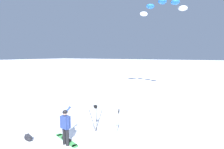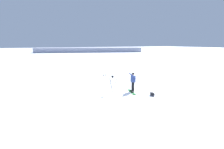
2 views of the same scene
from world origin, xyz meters
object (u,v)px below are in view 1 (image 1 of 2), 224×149
Objects in this scene: snowboard at (66,140)px; gear_bag_large at (28,137)px; traction_kite at (162,7)px; ski_poles at (119,119)px; camera_tripod at (96,113)px; snowboarder at (66,124)px.

gear_bag_large reaches higher than snowboard.
ski_poles is at bearing 3.84° from traction_kite.
camera_tripod is at bearing 155.09° from snowboard.
camera_tripod is (11.28, -0.51, -7.89)m from traction_kite.
snowboard is 15.55m from traction_kite.
snowboarder is 2.46× the size of gear_bag_large.
traction_kite is 3.79× the size of ski_poles.
snowboard is at bearing -50.51° from ski_poles.
traction_kite is at bearing 174.70° from snowboard.
traction_kite is 7.48× the size of gear_bag_large.
snowboarder is 0.33× the size of traction_kite.
camera_tripod is (-1.44, 0.67, 0.97)m from snowboard.
gear_bag_large is 4.33m from ski_poles.
traction_kite is at bearing 168.61° from gear_bag_large.
snowboarder is at bearing 107.33° from gear_bag_large.
traction_kite reaches higher than gear_bag_large.
gear_bag_large is at bearing -72.67° from snowboarder.
snowboard is 2.63m from ski_poles.
snowboard is 0.35× the size of traction_kite.
traction_kite is 13.78m from camera_tripod.
camera_tripod is (-2.31, 2.23, 0.86)m from gear_bag_large.
snowboard is 1.79m from gear_bag_large.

